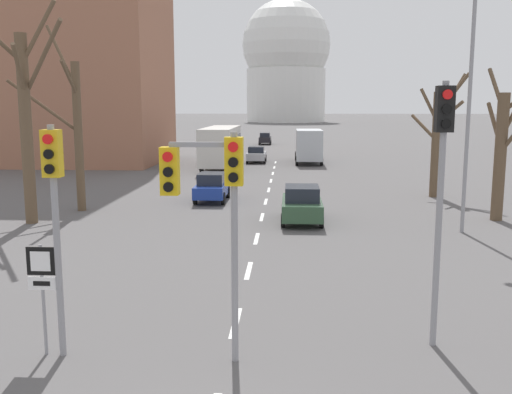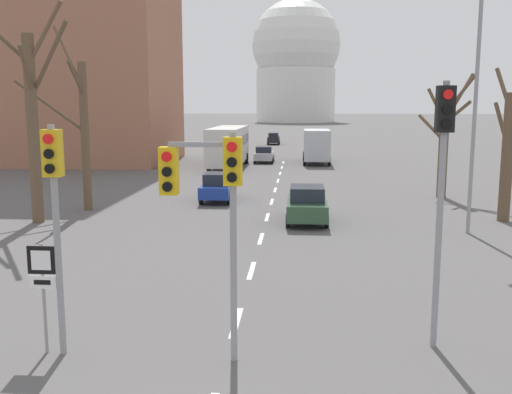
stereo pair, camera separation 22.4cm
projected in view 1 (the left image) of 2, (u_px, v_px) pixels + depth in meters
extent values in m
cube|color=silver|center=(236.00, 322.00, 13.99)|extent=(0.16, 2.00, 0.01)
cube|color=silver|center=(249.00, 270.00, 18.42)|extent=(0.16, 2.00, 0.01)
cube|color=silver|center=(257.00, 239.00, 22.86)|extent=(0.16, 2.00, 0.01)
cube|color=silver|center=(262.00, 217.00, 27.30)|extent=(0.16, 2.00, 0.01)
cube|color=silver|center=(266.00, 202.00, 31.73)|extent=(0.16, 2.00, 0.01)
cube|color=silver|center=(269.00, 190.00, 36.17)|extent=(0.16, 2.00, 0.01)
cube|color=silver|center=(271.00, 181.00, 40.60)|extent=(0.16, 2.00, 0.01)
cube|color=silver|center=(273.00, 173.00, 45.04)|extent=(0.16, 2.00, 0.01)
cube|color=silver|center=(274.00, 167.00, 49.48)|extent=(0.16, 2.00, 0.01)
cube|color=silver|center=(276.00, 162.00, 53.91)|extent=(0.16, 2.00, 0.01)
cylinder|color=gray|center=(57.00, 243.00, 11.79)|extent=(0.14, 0.14, 4.89)
cube|color=gold|center=(52.00, 153.00, 11.50)|extent=(0.36, 0.28, 0.96)
cylinder|color=red|center=(48.00, 139.00, 11.28)|extent=(0.20, 0.06, 0.20)
cylinder|color=black|center=(49.00, 154.00, 11.33)|extent=(0.20, 0.06, 0.20)
cylinder|color=black|center=(49.00, 169.00, 11.38)|extent=(0.20, 0.06, 0.20)
cylinder|color=gray|center=(235.00, 250.00, 11.54)|extent=(0.14, 0.14, 4.76)
cube|color=yellow|center=(234.00, 161.00, 11.26)|extent=(0.36, 0.28, 0.96)
cylinder|color=red|center=(233.00, 147.00, 11.04)|extent=(0.20, 0.06, 0.20)
cylinder|color=black|center=(233.00, 162.00, 11.09)|extent=(0.20, 0.06, 0.20)
cylinder|color=black|center=(233.00, 177.00, 11.14)|extent=(0.20, 0.06, 0.20)
cube|color=gray|center=(201.00, 145.00, 11.24)|extent=(1.29, 0.10, 0.10)
cube|color=yellow|center=(170.00, 171.00, 11.36)|extent=(0.36, 0.28, 0.96)
cylinder|color=red|center=(168.00, 157.00, 11.15)|extent=(0.20, 0.06, 0.20)
cylinder|color=black|center=(168.00, 172.00, 11.20)|extent=(0.20, 0.06, 0.20)
cylinder|color=black|center=(168.00, 187.00, 11.24)|extent=(0.20, 0.06, 0.20)
cylinder|color=gray|center=(439.00, 218.00, 12.24)|extent=(0.14, 0.14, 5.77)
cube|color=black|center=(445.00, 109.00, 11.87)|extent=(0.36, 0.28, 0.96)
cylinder|color=red|center=(448.00, 94.00, 11.66)|extent=(0.20, 0.06, 0.20)
cylinder|color=black|center=(447.00, 109.00, 11.70)|extent=(0.20, 0.06, 0.20)
cylinder|color=black|center=(446.00, 124.00, 11.75)|extent=(0.20, 0.06, 0.20)
cylinder|color=gray|center=(43.00, 300.00, 12.03)|extent=(0.07, 0.07, 2.41)
cube|color=black|center=(41.00, 261.00, 11.87)|extent=(0.60, 0.03, 0.60)
cube|color=white|center=(40.00, 261.00, 11.85)|extent=(0.42, 0.01, 0.42)
cube|color=white|center=(42.00, 283.00, 11.95)|extent=(0.60, 0.03, 0.28)
cube|color=black|center=(42.00, 284.00, 11.93)|extent=(0.36, 0.01, 0.10)
cylinder|color=gray|center=(469.00, 113.00, 23.22)|extent=(0.16, 0.16, 9.99)
cube|color=#B7B7BC|center=(256.00, 156.00, 53.91)|extent=(1.71, 4.10, 0.66)
cube|color=#1E232D|center=(256.00, 149.00, 53.62)|extent=(1.45, 1.97, 0.56)
cylinder|color=black|center=(249.00, 158.00, 55.27)|extent=(0.18, 0.60, 0.60)
cylinder|color=black|center=(265.00, 158.00, 55.17)|extent=(0.18, 0.60, 0.60)
cylinder|color=black|center=(247.00, 160.00, 52.76)|extent=(0.18, 0.60, 0.60)
cylinder|color=black|center=(264.00, 160.00, 52.67)|extent=(0.18, 0.60, 0.60)
cube|color=black|center=(265.00, 140.00, 79.30)|extent=(1.60, 3.92, 0.74)
cube|color=#1E232D|center=(265.00, 135.00, 79.00)|extent=(1.36, 1.88, 0.57)
cylinder|color=black|center=(260.00, 142.00, 80.60)|extent=(0.18, 0.60, 0.60)
cylinder|color=black|center=(271.00, 142.00, 80.51)|extent=(0.18, 0.60, 0.60)
cylinder|color=black|center=(259.00, 143.00, 78.20)|extent=(0.18, 0.60, 0.60)
cylinder|color=black|center=(270.00, 143.00, 78.12)|extent=(0.18, 0.60, 0.60)
cube|color=#2D4C33|center=(302.00, 207.00, 26.08)|extent=(1.78, 4.02, 0.73)
cube|color=#1E232D|center=(302.00, 193.00, 25.77)|extent=(1.51, 1.93, 0.64)
cylinder|color=black|center=(284.00, 210.00, 27.41)|extent=(0.18, 0.61, 0.61)
cylinder|color=black|center=(319.00, 211.00, 27.32)|extent=(0.18, 0.61, 0.61)
cylinder|color=black|center=(283.00, 220.00, 24.96)|extent=(0.18, 0.61, 0.61)
cylinder|color=black|center=(322.00, 221.00, 24.86)|extent=(0.18, 0.61, 0.61)
cube|color=navy|center=(212.00, 189.00, 31.83)|extent=(1.62, 3.87, 0.64)
cube|color=#1E232D|center=(211.00, 179.00, 31.54)|extent=(1.38, 1.86, 0.62)
cylinder|color=black|center=(202.00, 192.00, 33.10)|extent=(0.18, 0.69, 0.69)
cylinder|color=black|center=(228.00, 192.00, 33.02)|extent=(0.18, 0.69, 0.69)
cylinder|color=black|center=(195.00, 198.00, 30.74)|extent=(0.18, 0.69, 0.69)
cylinder|color=black|center=(223.00, 199.00, 30.65)|extent=(0.18, 0.69, 0.69)
cube|color=beige|center=(221.00, 145.00, 48.80)|extent=(2.50, 10.80, 3.00)
cube|color=black|center=(221.00, 140.00, 48.74)|extent=(2.52, 10.26, 0.90)
cylinder|color=black|center=(213.00, 158.00, 52.83)|extent=(0.26, 0.96, 0.96)
cylinder|color=black|center=(239.00, 158.00, 52.69)|extent=(0.26, 0.96, 0.96)
cylinder|color=black|center=(202.00, 166.00, 45.91)|extent=(0.26, 0.96, 0.96)
cylinder|color=black|center=(231.00, 166.00, 45.77)|extent=(0.26, 0.96, 0.96)
cube|color=#333842|center=(308.00, 145.00, 55.66)|extent=(2.20, 2.00, 2.10)
cube|color=#B2B7BC|center=(309.00, 145.00, 52.06)|extent=(2.30, 5.20, 2.70)
cylinder|color=black|center=(296.00, 156.00, 55.89)|extent=(0.24, 0.88, 0.88)
cylinder|color=black|center=(319.00, 156.00, 55.76)|extent=(0.24, 0.88, 0.88)
cylinder|color=black|center=(297.00, 161.00, 50.93)|extent=(0.24, 0.88, 0.88)
cylinder|color=black|center=(322.00, 161.00, 50.80)|extent=(0.24, 0.88, 0.88)
cylinder|color=brown|center=(78.00, 137.00, 28.44)|extent=(0.42, 0.42, 7.42)
cylinder|color=brown|center=(69.00, 78.00, 27.04)|extent=(0.23, 2.01, 1.64)
cylinder|color=brown|center=(61.00, 56.00, 28.15)|extent=(1.68, 0.75, 3.12)
cylinder|color=brown|center=(43.00, 106.00, 27.49)|extent=(2.69, 1.92, 2.56)
cylinder|color=brown|center=(500.00, 157.00, 26.12)|extent=(0.53, 0.53, 5.86)
cylinder|color=brown|center=(494.00, 125.00, 26.49)|extent=(0.45, 1.37, 2.08)
cylinder|color=brown|center=(496.00, 89.00, 26.34)|extent=(0.42, 1.57, 2.02)
cylinder|color=brown|center=(26.00, 130.00, 25.27)|extent=(0.53, 0.53, 8.40)
cylinder|color=brown|center=(38.00, 32.00, 24.45)|extent=(1.84, 0.41, 2.71)
cylinder|color=brown|center=(44.00, 56.00, 23.63)|extent=(2.76, 2.56, 2.79)
cylinder|color=brown|center=(19.00, 69.00, 23.96)|extent=(0.67, 1.95, 2.07)
cylinder|color=brown|center=(436.00, 145.00, 32.97)|extent=(0.54, 0.54, 6.07)
cylinder|color=brown|center=(423.00, 127.00, 33.51)|extent=(1.24, 1.61, 1.51)
cylinder|color=brown|center=(451.00, 98.00, 32.59)|extent=(1.66, 0.38, 2.78)
cylinder|color=brown|center=(429.00, 105.00, 32.88)|extent=(1.06, 0.69, 2.00)
cylinder|color=brown|center=(450.00, 112.00, 32.18)|extent=(1.25, 1.17, 1.37)
cylinder|color=brown|center=(453.00, 93.00, 32.11)|extent=(1.60, 0.94, 2.35)
cylinder|color=silver|center=(286.00, 96.00, 192.10)|extent=(26.37, 26.37, 17.58)
sphere|color=silver|center=(286.00, 44.00, 189.44)|extent=(29.30, 29.30, 29.30)
cylinder|color=silver|center=(287.00, 3.00, 187.37)|extent=(3.52, 3.52, 5.13)
cube|color=#9E664C|center=(61.00, 8.00, 52.25)|extent=(18.00, 14.00, 28.29)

